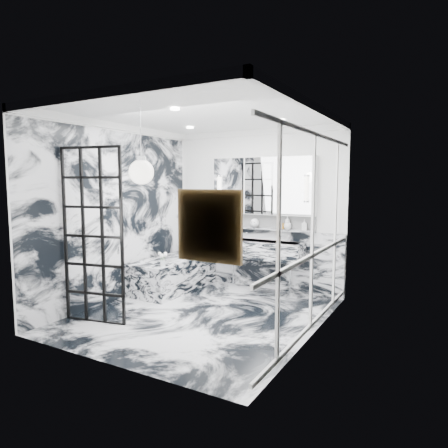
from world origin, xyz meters
The scene contains 25 objects.
floor centered at (0.00, 0.00, 0.00)m, with size 3.60×3.60×0.00m, color silver.
ceiling centered at (0.00, 0.00, 2.80)m, with size 3.60×3.60×0.00m, color white.
wall_back centered at (0.00, 1.80, 1.40)m, with size 3.60×3.60×0.00m, color white.
wall_front centered at (0.00, -1.80, 1.40)m, with size 3.60×3.60×0.00m, color white.
wall_left centered at (-1.60, 0.00, 1.40)m, with size 3.60×3.60×0.00m, color white.
wall_right centered at (1.60, 0.00, 1.40)m, with size 3.60×3.60×0.00m, color white.
marble_clad_back centered at (0.00, 1.78, 0.53)m, with size 3.18×0.05×1.05m, color silver.
marble_clad_left centered at (-1.59, 0.00, 1.34)m, with size 0.02×3.56×2.68m, color silver.
panel_molding centered at (1.58, 0.00, 1.30)m, with size 0.03×3.40×2.30m, color white.
soap_bottle_a centered at (0.62, 1.71, 1.20)m, with size 0.09×0.09×0.23m, color #8C5919.
soap_bottle_b centered at (0.92, 1.71, 1.18)m, with size 0.08×0.08×0.18m, color #4C4C51.
soap_bottle_c centered at (0.63, 1.71, 1.17)m, with size 0.13×0.13×0.17m, color silver.
face_pot centered at (0.01, 1.71, 1.17)m, with size 0.16×0.16×0.16m, color white.
amber_bottle centered at (0.55, 1.71, 1.14)m, with size 0.04×0.04×0.10m, color #8C5919.
flower_vase centered at (-0.88, 0.23, 0.61)m, with size 0.08×0.08×0.12m, color silver.
crittall_door centered at (-1.11, -0.96, 1.17)m, with size 0.88×0.04×2.34m, color black, non-canonical shape.
artwork centered at (1.20, -1.76, 1.51)m, with size 0.53×0.05×0.53m, color #BA4B13.
pendant_light centered at (0.10, -1.36, 1.99)m, with size 0.26×0.26×0.26m, color white.
trough_sink centered at (0.15, 1.55, 0.73)m, with size 1.60×0.45×0.30m, color silver.
ledge centered at (0.15, 1.72, 1.07)m, with size 1.90×0.14×0.04m, color silver.
subway_tile centered at (0.15, 1.78, 1.21)m, with size 1.90×0.03×0.23m, color white.
mirror_cabinet centered at (0.15, 1.73, 1.82)m, with size 1.90×0.16×1.00m, color white.
sconce_left centered at (-0.67, 1.63, 1.78)m, with size 0.07×0.07×0.40m, color white.
sconce_right centered at (0.97, 1.63, 1.78)m, with size 0.07×0.07×0.40m, color white.
bathtub centered at (-1.18, 0.90, 0.28)m, with size 0.75×1.65×0.55m, color silver.
Camera 1 is at (2.99, -4.68, 1.89)m, focal length 32.00 mm.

